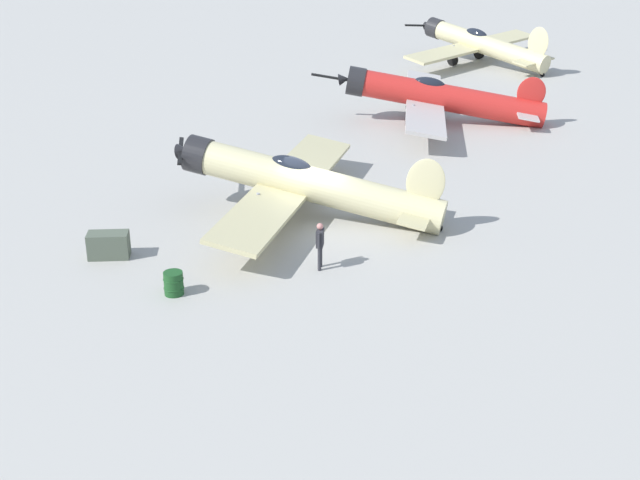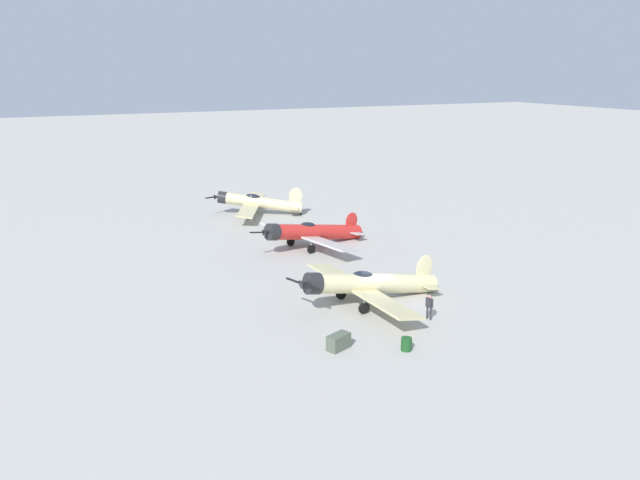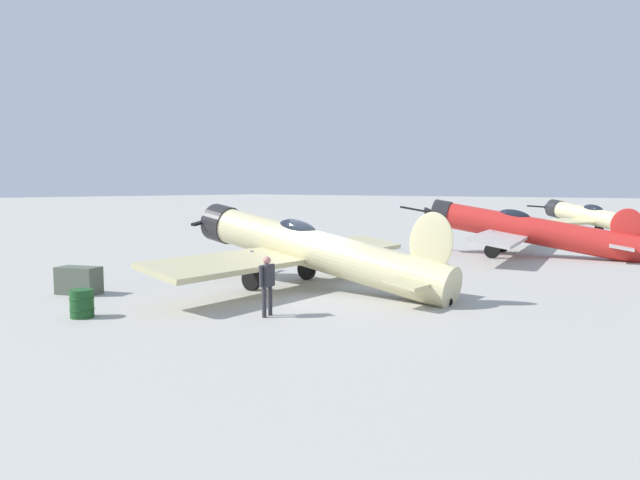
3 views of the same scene
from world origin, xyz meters
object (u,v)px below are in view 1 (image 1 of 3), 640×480
at_px(airplane_foreground, 303,183).
at_px(airplane_far_line, 481,44).
at_px(equipment_crate, 109,245).
at_px(ground_crew_mechanic, 320,241).
at_px(fuel_drum, 174,283).
at_px(airplane_mid_apron, 438,97).

relative_size(airplane_foreground, airplane_far_line, 1.03).
relative_size(airplane_foreground, equipment_crate, 7.77).
distance_m(airplane_far_line, ground_crew_mechanic, 34.25).
distance_m(equipment_crate, fuel_drum, 4.05).
bearing_deg(equipment_crate, airplane_far_line, -13.16).
bearing_deg(airplane_mid_apron, ground_crew_mechanic, 76.57).
height_order(ground_crew_mechanic, equipment_crate, ground_crew_mechanic).
relative_size(airplane_mid_apron, airplane_far_line, 1.04).
bearing_deg(airplane_far_line, airplane_foreground, 111.89).
xyz_separation_m(airplane_foreground, ground_crew_mechanic, (-4.43, -2.11, -0.39)).
xyz_separation_m(airplane_foreground, fuel_drum, (-7.77, 1.94, -1.04)).
height_order(airplane_mid_apron, equipment_crate, airplane_mid_apron).
xyz_separation_m(airplane_far_line, ground_crew_mechanic, (-34.24, 0.74, -0.39)).
relative_size(equipment_crate, fuel_drum, 2.04).
bearing_deg(fuel_drum, equipment_crate, 61.14).
bearing_deg(ground_crew_mechanic, equipment_crate, -179.90).
relative_size(airplane_foreground, fuel_drum, 15.83).
height_order(airplane_foreground, airplane_mid_apron, airplane_foreground).
bearing_deg(airplane_mid_apron, fuel_drum, 66.74).
height_order(equipment_crate, fuel_drum, equipment_crate).
bearing_deg(ground_crew_mechanic, airplane_foreground, 105.18).
distance_m(airplane_foreground, airplane_far_line, 29.94).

